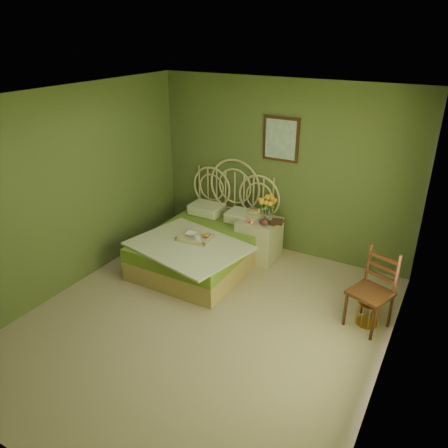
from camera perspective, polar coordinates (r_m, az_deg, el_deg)
The scene contains 14 objects.
floor at distance 5.35m, azimuth -2.76°, elevation -12.78°, with size 4.50×4.50×0.00m, color tan.
ceiling at distance 4.30m, azimuth -3.48°, elevation 15.94°, with size 4.50×4.50×0.00m, color silver.
wall_back at distance 6.56m, azimuth 7.55°, elevation 7.12°, with size 4.00×4.00×0.00m, color #505F32.
wall_left at distance 5.93m, azimuth -19.70°, elevation 3.95°, with size 4.50×4.50×0.00m, color #505F32.
wall_right at distance 4.08m, azimuth 21.54°, elevation -5.75°, with size 4.50×4.50×0.00m, color #505F32.
wall_art at distance 6.43m, azimuth 7.44°, elevation 10.93°, with size 0.54×0.04×0.64m.
bed at distance 6.47m, azimuth -2.52°, elevation -2.58°, with size 1.71×2.16×1.34m.
nightstand at distance 6.58m, azimuth 4.69°, elevation -1.42°, with size 0.56×0.56×1.04m.
chair at distance 5.34m, azimuth 18.88°, elevation -7.45°, with size 0.54×0.54×0.96m.
birdcage at distance 5.49m, azimuth 18.33°, elevation -10.58°, with size 0.26×0.26×0.40m.
book_lower at distance 6.42m, azimuth 6.22°, elevation 0.33°, with size 0.17×0.22×0.02m, color #381E0F.
book_upper at distance 6.41m, azimuth 6.22°, elevation 0.50°, with size 0.18×0.24×0.02m, color #472819.
cereal_bowl at distance 6.22m, azimuth -4.34°, elevation -1.30°, with size 0.16×0.16×0.04m, color white.
coffee_cup at distance 6.04m, azimuth -3.49°, elevation -1.90°, with size 0.08×0.08×0.08m, color white.
Camera 1 is at (2.31, -3.58, 3.24)m, focal length 35.00 mm.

